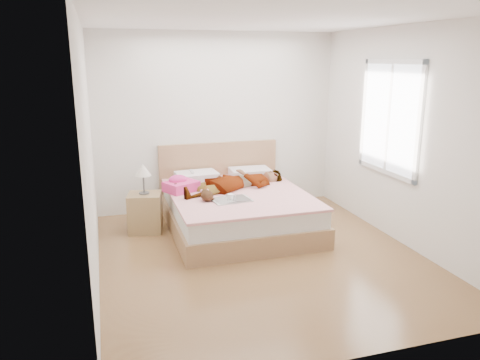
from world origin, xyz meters
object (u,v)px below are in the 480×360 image
Objects in this scene: magazine at (232,200)px; nightstand at (145,209)px; bed at (236,207)px; towel at (180,185)px; woman at (234,179)px; phone at (192,171)px; plush_toy at (207,195)px; coffee_mug at (230,197)px.

nightstand reaches higher than magazine.
magazine is at bearing -30.43° from nightstand.
towel is (-0.71, 0.19, 0.32)m from bed.
woman is 18.96× the size of phone.
plush_toy reaches higher than magazine.
phone is at bearing 106.08° from coffee_mug.
woman reaches higher than phone.
towel reaches higher than plush_toy.
woman is at bearing -0.57° from nightstand.
coffee_mug is 0.48× the size of plush_toy.
plush_toy is at bearing -106.61° from phone.
phone is 0.04× the size of bed.
coffee_mug is at bearing -50.12° from towel.
coffee_mug is 0.29m from plush_toy.
plush_toy is (-0.30, 0.08, 0.06)m from magazine.
nightstand is at bearing 144.34° from plush_toy.
magazine is at bearing -89.93° from phone.
magazine is (0.31, -0.98, -0.16)m from phone.
bed reaches higher than towel.
magazine is 1.19m from nightstand.
nightstand reaches higher than plush_toy.
nightstand is (-0.72, 0.51, -0.28)m from plush_toy.
coffee_mug is at bearing -37.04° from woman.
bed is 1.20m from nightstand.
bed is 8.68× the size of plush_toy.
phone reaches higher than coffee_mug.
coffee_mug is (0.29, -0.99, -0.12)m from phone.
magazine is (0.53, -0.61, -0.08)m from towel.
nightstand is (-0.99, 0.60, -0.25)m from coffee_mug.
nightstand is at bearing -178.61° from towel.
plush_toy is (-0.47, -0.34, 0.30)m from bed.
coffee_mug is (-0.02, -0.01, 0.03)m from magazine.
nightstand reaches higher than phone.
nightstand is (-1.01, 0.59, -0.22)m from magazine.
woman is at bearing 84.19° from bed.
towel is at bearing 1.39° from nightstand.
towel is 2.12× the size of plush_toy.
bed reaches higher than plush_toy.
nightstand is at bearing 148.66° from coffee_mug.
phone is 0.89m from nightstand.
nightstand is (-0.71, -0.39, -0.38)m from phone.
woman is at bearing -1.85° from towel.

